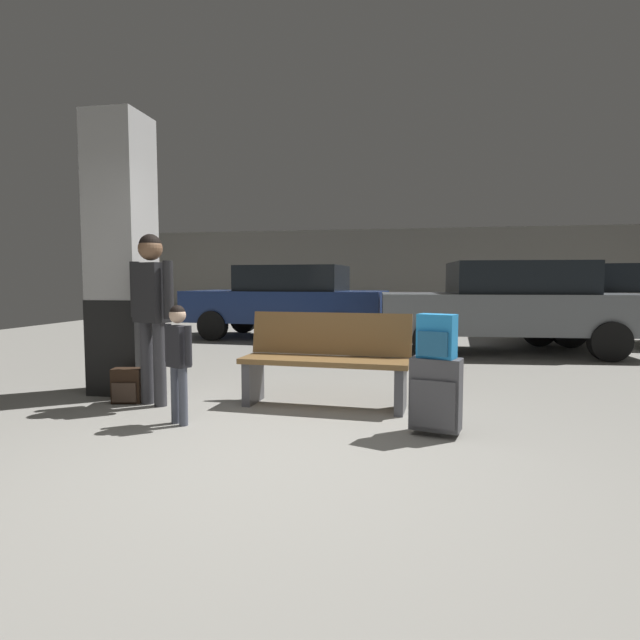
% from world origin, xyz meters
% --- Properties ---
extents(ground_plane, '(18.00, 18.00, 0.10)m').
position_xyz_m(ground_plane, '(0.00, 4.00, -0.05)').
color(ground_plane, gray).
extents(garage_back_wall, '(18.00, 0.12, 2.80)m').
position_xyz_m(garage_back_wall, '(0.00, 12.86, 1.40)').
color(garage_back_wall, slate).
rests_on(garage_back_wall, ground_plane).
extents(structural_pillar, '(0.57, 0.57, 2.93)m').
position_xyz_m(structural_pillar, '(-2.10, 1.84, 1.46)').
color(structural_pillar, black).
rests_on(structural_pillar, ground_plane).
extents(bench, '(1.63, 0.63, 0.89)m').
position_xyz_m(bench, '(0.14, 1.63, 0.44)').
color(bench, brown).
rests_on(bench, ground_plane).
extents(suitcase, '(0.42, 0.31, 0.60)m').
position_xyz_m(suitcase, '(1.14, 0.84, 0.32)').
color(suitcase, '#4C4C51').
rests_on(suitcase, ground_plane).
extents(backpack_bright, '(0.32, 0.27, 0.34)m').
position_xyz_m(backpack_bright, '(1.14, 0.84, 0.77)').
color(backpack_bright, '#268CD8').
rests_on(backpack_bright, suitcase).
extents(child, '(0.30, 0.25, 1.00)m').
position_xyz_m(child, '(-0.95, 0.76, 0.62)').
color(child, '#4C5160').
rests_on(child, ground_plane).
extents(adult, '(0.53, 0.30, 1.64)m').
position_xyz_m(adult, '(-1.50, 1.34, 1.01)').
color(adult, '#38383D').
rests_on(adult, ground_plane).
extents(backpack_dark_floor, '(0.31, 0.24, 0.34)m').
position_xyz_m(backpack_dark_floor, '(-1.80, 1.37, 0.17)').
color(backpack_dark_floor, black).
rests_on(backpack_dark_floor, ground_plane).
extents(parked_car_far, '(4.20, 2.01, 1.51)m').
position_xyz_m(parked_car_far, '(-1.61, 7.20, 0.81)').
color(parked_car_far, navy).
rests_on(parked_car_far, ground_plane).
extents(parked_car_side, '(4.22, 2.05, 1.51)m').
position_xyz_m(parked_car_side, '(4.64, 7.41, 0.81)').
color(parked_car_side, silver).
rests_on(parked_car_side, ground_plane).
extents(parked_car_near, '(4.21, 2.01, 1.51)m').
position_xyz_m(parked_car_near, '(2.53, 5.71, 0.81)').
color(parked_car_near, slate).
rests_on(parked_car_near, ground_plane).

